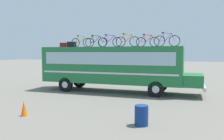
{
  "coord_description": "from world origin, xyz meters",
  "views": [
    {
      "loc": [
        5.52,
        -15.83,
        2.87
      ],
      "look_at": [
        0.08,
        0.0,
        1.58
      ],
      "focal_mm": 37.03,
      "sensor_mm": 36.0,
      "label": 1
    }
  ],
  "objects_px": {
    "rooftop_bicycle_1": "(81,42)",
    "traffic_cone": "(24,108)",
    "rooftop_bicycle_2": "(96,42)",
    "rooftop_bicycle_5": "(147,41)",
    "luggage_bag_2": "(72,45)",
    "rooftop_bicycle_3": "(110,42)",
    "rooftop_bicycle_6": "(167,40)",
    "trash_bin": "(141,115)",
    "bus": "(113,65)",
    "rooftop_bicycle_4": "(127,41)",
    "luggage_bag_1": "(64,45)"
  },
  "relations": [
    {
      "from": "rooftop_bicycle_3",
      "to": "luggage_bag_2",
      "type": "bearing_deg",
      "value": 174.36
    },
    {
      "from": "bus",
      "to": "traffic_cone",
      "type": "relative_size",
      "value": 16.72
    },
    {
      "from": "rooftop_bicycle_2",
      "to": "luggage_bag_1",
      "type": "bearing_deg",
      "value": 178.02
    },
    {
      "from": "rooftop_bicycle_6",
      "to": "trash_bin",
      "type": "relative_size",
      "value": 2.15
    },
    {
      "from": "luggage_bag_2",
      "to": "rooftop_bicycle_2",
      "type": "xyz_separation_m",
      "value": [
        1.95,
        0.18,
        0.17
      ]
    },
    {
      "from": "bus",
      "to": "rooftop_bicycle_5",
      "type": "distance_m",
      "value": 2.97
    },
    {
      "from": "rooftop_bicycle_2",
      "to": "rooftop_bicycle_1",
      "type": "bearing_deg",
      "value": 179.53
    },
    {
      "from": "luggage_bag_2",
      "to": "rooftop_bicycle_4",
      "type": "height_order",
      "value": "rooftop_bicycle_4"
    },
    {
      "from": "luggage_bag_2",
      "to": "rooftop_bicycle_1",
      "type": "bearing_deg",
      "value": 14.81
    },
    {
      "from": "rooftop_bicycle_4",
      "to": "trash_bin",
      "type": "bearing_deg",
      "value": -70.3
    },
    {
      "from": "rooftop_bicycle_5",
      "to": "rooftop_bicycle_6",
      "type": "xyz_separation_m",
      "value": [
        1.35,
        -0.31,
        0.03
      ]
    },
    {
      "from": "rooftop_bicycle_2",
      "to": "rooftop_bicycle_6",
      "type": "bearing_deg",
      "value": -2.87
    },
    {
      "from": "luggage_bag_2",
      "to": "rooftop_bicycle_5",
      "type": "relative_size",
      "value": 0.39
    },
    {
      "from": "rooftop_bicycle_2",
      "to": "rooftop_bicycle_5",
      "type": "relative_size",
      "value": 1.06
    },
    {
      "from": "rooftop_bicycle_3",
      "to": "rooftop_bicycle_4",
      "type": "xyz_separation_m",
      "value": [
        1.31,
        -0.05,
        0.01
      ]
    },
    {
      "from": "rooftop_bicycle_5",
      "to": "bus",
      "type": "bearing_deg",
      "value": -172.98
    },
    {
      "from": "luggage_bag_1",
      "to": "traffic_cone",
      "type": "relative_size",
      "value": 0.86
    },
    {
      "from": "rooftop_bicycle_1",
      "to": "rooftop_bicycle_4",
      "type": "bearing_deg",
      "value": -8.29
    },
    {
      "from": "rooftop_bicycle_1",
      "to": "traffic_cone",
      "type": "xyz_separation_m",
      "value": [
        0.94,
        -7.69,
        -3.3
      ]
    },
    {
      "from": "rooftop_bicycle_3",
      "to": "trash_bin",
      "type": "bearing_deg",
      "value": -61.25
    },
    {
      "from": "traffic_cone",
      "to": "rooftop_bicycle_5",
      "type": "bearing_deg",
      "value": 61.63
    },
    {
      "from": "trash_bin",
      "to": "rooftop_bicycle_1",
      "type": "bearing_deg",
      "value": 130.53
    },
    {
      "from": "rooftop_bicycle_6",
      "to": "trash_bin",
      "type": "height_order",
      "value": "rooftop_bicycle_6"
    },
    {
      "from": "rooftop_bicycle_1",
      "to": "rooftop_bicycle_2",
      "type": "distance_m",
      "value": 1.23
    },
    {
      "from": "bus",
      "to": "luggage_bag_2",
      "type": "xyz_separation_m",
      "value": [
        -3.42,
        0.07,
        1.55
      ]
    },
    {
      "from": "rooftop_bicycle_3",
      "to": "traffic_cone",
      "type": "bearing_deg",
      "value": -102.36
    },
    {
      "from": "bus",
      "to": "traffic_cone",
      "type": "distance_m",
      "value": 7.8
    },
    {
      "from": "bus",
      "to": "rooftop_bicycle_3",
      "type": "xyz_separation_m",
      "value": [
        -0.19,
        -0.25,
        1.72
      ]
    },
    {
      "from": "bus",
      "to": "rooftop_bicycle_6",
      "type": "xyz_separation_m",
      "value": [
        3.76,
        -0.02,
        1.74
      ]
    },
    {
      "from": "rooftop_bicycle_3",
      "to": "rooftop_bicycle_6",
      "type": "height_order",
      "value": "rooftop_bicycle_6"
    },
    {
      "from": "rooftop_bicycle_2",
      "to": "rooftop_bicycle_4",
      "type": "height_order",
      "value": "rooftop_bicycle_4"
    },
    {
      "from": "bus",
      "to": "rooftop_bicycle_3",
      "type": "height_order",
      "value": "rooftop_bicycle_3"
    },
    {
      "from": "luggage_bag_1",
      "to": "luggage_bag_2",
      "type": "relative_size",
      "value": 0.93
    },
    {
      "from": "traffic_cone",
      "to": "luggage_bag_2",
      "type": "bearing_deg",
      "value": 102.49
    },
    {
      "from": "bus",
      "to": "traffic_cone",
      "type": "height_order",
      "value": "bus"
    },
    {
      "from": "luggage_bag_1",
      "to": "rooftop_bicycle_3",
      "type": "xyz_separation_m",
      "value": [
        4.07,
        -0.6,
        0.19
      ]
    },
    {
      "from": "bus",
      "to": "rooftop_bicycle_3",
      "type": "bearing_deg",
      "value": -126.71
    },
    {
      "from": "luggage_bag_1",
      "to": "rooftop_bicycle_3",
      "type": "bearing_deg",
      "value": -8.33
    },
    {
      "from": "rooftop_bicycle_3",
      "to": "rooftop_bicycle_5",
      "type": "bearing_deg",
      "value": 11.96
    },
    {
      "from": "trash_bin",
      "to": "rooftop_bicycle_6",
      "type": "bearing_deg",
      "value": 88.18
    },
    {
      "from": "bus",
      "to": "rooftop_bicycle_2",
      "type": "relative_size",
      "value": 6.57
    },
    {
      "from": "traffic_cone",
      "to": "rooftop_bicycle_6",
      "type": "bearing_deg",
      "value": 53.32
    },
    {
      "from": "rooftop_bicycle_4",
      "to": "rooftop_bicycle_6",
      "type": "distance_m",
      "value": 2.65
    },
    {
      "from": "luggage_bag_2",
      "to": "rooftop_bicycle_6",
      "type": "relative_size",
      "value": 0.37
    },
    {
      "from": "rooftop_bicycle_1",
      "to": "traffic_cone",
      "type": "height_order",
      "value": "rooftop_bicycle_1"
    },
    {
      "from": "rooftop_bicycle_6",
      "to": "rooftop_bicycle_3",
      "type": "bearing_deg",
      "value": -176.57
    },
    {
      "from": "luggage_bag_2",
      "to": "rooftop_bicycle_3",
      "type": "relative_size",
      "value": 0.36
    },
    {
      "from": "rooftop_bicycle_6",
      "to": "trash_bin",
      "type": "distance_m",
      "value": 7.75
    },
    {
      "from": "rooftop_bicycle_3",
      "to": "rooftop_bicycle_5",
      "type": "height_order",
      "value": "rooftop_bicycle_3"
    },
    {
      "from": "luggage_bag_2",
      "to": "trash_bin",
      "type": "xyz_separation_m",
      "value": [
        6.96,
        -7.11,
        -3.07
      ]
    }
  ]
}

